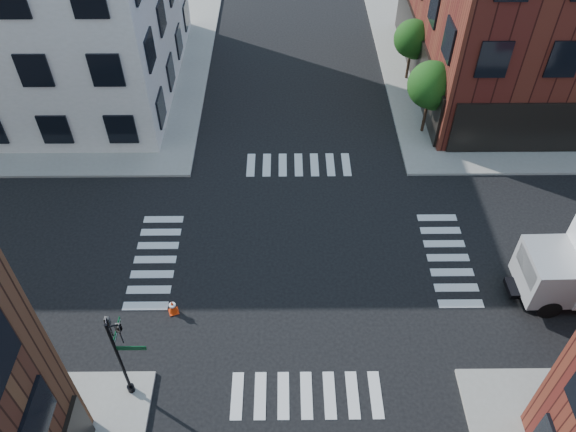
% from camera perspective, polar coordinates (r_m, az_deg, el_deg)
% --- Properties ---
extents(ground, '(120.00, 120.00, 0.00)m').
position_cam_1_polar(ground, '(26.86, 1.41, -4.36)').
color(ground, black).
rests_on(ground, ground).
extents(sidewalk_ne, '(30.00, 30.00, 0.15)m').
position_cam_1_polar(sidewalk_ne, '(48.68, 27.24, 15.44)').
color(sidewalk_ne, gray).
rests_on(sidewalk_ne, ground).
extents(sidewalk_nw, '(30.00, 30.00, 0.15)m').
position_cam_1_polar(sidewalk_nw, '(47.98, -26.33, 15.36)').
color(sidewalk_nw, gray).
rests_on(sidewalk_nw, ground).
extents(tree_near, '(2.69, 2.69, 4.49)m').
position_cam_1_polar(tree_near, '(33.48, 14.41, 12.56)').
color(tree_near, black).
rests_on(tree_near, ground).
extents(tree_far, '(2.43, 2.43, 4.07)m').
position_cam_1_polar(tree_far, '(38.69, 12.62, 17.00)').
color(tree_far, black).
rests_on(tree_far, ground).
extents(signal_pole, '(1.29, 1.24, 4.60)m').
position_cam_1_polar(signal_pole, '(21.41, -16.72, -12.88)').
color(signal_pole, black).
rests_on(signal_pole, ground).
extents(traffic_cone, '(0.53, 0.53, 0.76)m').
position_cam_1_polar(traffic_cone, '(25.16, -11.64, -9.03)').
color(traffic_cone, red).
rests_on(traffic_cone, ground).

